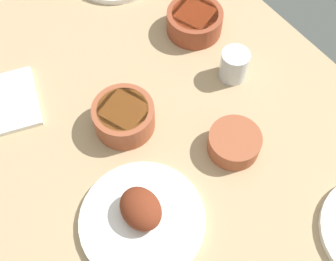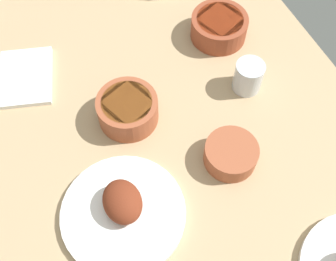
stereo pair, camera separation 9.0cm
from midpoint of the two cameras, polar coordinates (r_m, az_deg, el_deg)
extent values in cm
cube|color=tan|center=(93.91, -2.75, -1.46)|extent=(140.00, 90.00, 4.00)
cylinder|color=white|center=(84.01, -6.66, -12.32)|extent=(24.67, 24.67, 1.60)
ellipsoid|color=maroon|center=(81.26, -6.97, -10.79)|extent=(9.30, 7.47, 5.51)
cylinder|color=brown|center=(108.57, 1.18, 14.42)|extent=(14.04, 14.04, 5.92)
cylinder|color=#9E3314|center=(106.83, 1.20, 15.34)|extent=(11.51, 11.51, 1.00)
cylinder|color=#A35133|center=(91.77, -8.82, 1.61)|extent=(13.42, 13.42, 6.39)
cylinder|color=brown|center=(89.52, -9.05, 2.52)|extent=(11.01, 11.01, 1.00)
cylinder|color=#A35133|center=(88.94, 6.14, -1.92)|extent=(11.20, 11.20, 4.73)
cylinder|color=#4C192D|center=(87.31, 6.25, -1.35)|extent=(9.19, 9.19, 1.00)
cylinder|color=silver|center=(98.84, 6.38, 8.64)|extent=(6.62, 6.62, 7.54)
cube|color=white|center=(104.30, -23.06, 3.44)|extent=(19.41, 16.48, 1.20)
camera|label=1|loc=(0.05, -92.87, -4.94)|focal=44.85mm
camera|label=2|loc=(0.05, 87.13, 4.94)|focal=44.85mm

